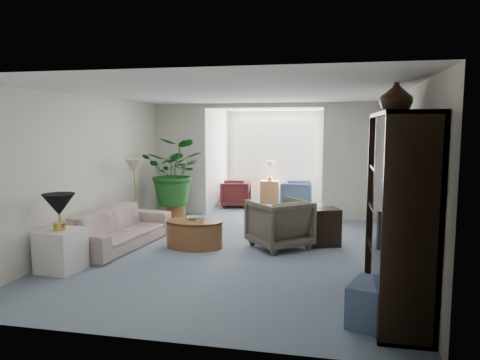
% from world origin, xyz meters
% --- Properties ---
extents(floor, '(6.00, 6.00, 0.00)m').
position_xyz_m(floor, '(0.00, 0.00, 0.00)').
color(floor, gray).
rests_on(floor, ground).
extents(sunroom_floor, '(2.60, 2.60, 0.00)m').
position_xyz_m(sunroom_floor, '(0.00, 4.10, 0.00)').
color(sunroom_floor, gray).
rests_on(sunroom_floor, ground).
extents(back_pier_left, '(1.20, 0.12, 2.50)m').
position_xyz_m(back_pier_left, '(-1.90, 3.00, 1.25)').
color(back_pier_left, silver).
rests_on(back_pier_left, ground).
extents(back_pier_right, '(1.20, 0.12, 2.50)m').
position_xyz_m(back_pier_right, '(1.90, 3.00, 1.25)').
color(back_pier_right, silver).
rests_on(back_pier_right, ground).
extents(back_header, '(2.60, 0.12, 0.10)m').
position_xyz_m(back_header, '(0.00, 3.00, 2.45)').
color(back_header, silver).
rests_on(back_header, back_pier_left).
extents(window_pane, '(2.20, 0.02, 1.50)m').
position_xyz_m(window_pane, '(0.00, 5.18, 1.40)').
color(window_pane, white).
extents(window_blinds, '(2.20, 0.02, 1.50)m').
position_xyz_m(window_blinds, '(0.00, 5.15, 1.40)').
color(window_blinds, white).
extents(framed_picture, '(0.04, 0.50, 0.40)m').
position_xyz_m(framed_picture, '(2.46, -0.10, 1.70)').
color(framed_picture, '#C3B19C').
extents(sofa, '(1.07, 2.21, 0.62)m').
position_xyz_m(sofa, '(-1.93, 0.03, 0.31)').
color(sofa, beige).
rests_on(sofa, ground).
extents(end_table, '(0.59, 0.59, 0.58)m').
position_xyz_m(end_table, '(-2.13, -1.32, 0.29)').
color(end_table, white).
rests_on(end_table, ground).
extents(table_lamp, '(0.44, 0.44, 0.30)m').
position_xyz_m(table_lamp, '(-2.13, -1.32, 0.93)').
color(table_lamp, black).
rests_on(table_lamp, end_table).
extents(floor_lamp, '(0.36, 0.36, 0.28)m').
position_xyz_m(floor_lamp, '(-2.14, 1.10, 1.25)').
color(floor_lamp, beige).
rests_on(floor_lamp, ground).
extents(coffee_table, '(1.22, 1.22, 0.45)m').
position_xyz_m(coffee_table, '(-0.70, 0.23, 0.23)').
color(coffee_table, brown).
rests_on(coffee_table, ground).
extents(coffee_bowl, '(0.26, 0.26, 0.05)m').
position_xyz_m(coffee_bowl, '(-0.75, 0.33, 0.48)').
color(coffee_bowl, silver).
rests_on(coffee_bowl, coffee_table).
extents(coffee_cup, '(0.13, 0.13, 0.10)m').
position_xyz_m(coffee_cup, '(-0.55, 0.13, 0.50)').
color(coffee_cup, beige).
rests_on(coffee_cup, coffee_table).
extents(wingback_chair, '(1.23, 1.23, 0.81)m').
position_xyz_m(wingback_chair, '(0.68, 0.51, 0.40)').
color(wingback_chair, '#696053').
rests_on(wingback_chair, ground).
extents(side_table_dark, '(0.64, 0.57, 0.63)m').
position_xyz_m(side_table_dark, '(1.38, 0.81, 0.31)').
color(side_table_dark, black).
rests_on(side_table_dark, ground).
extents(entertainment_cabinet, '(0.51, 1.93, 2.14)m').
position_xyz_m(entertainment_cabinet, '(2.23, -1.72, 1.07)').
color(entertainment_cabinet, black).
rests_on(entertainment_cabinet, ground).
extents(cabinet_urn, '(0.37, 0.37, 0.39)m').
position_xyz_m(cabinet_urn, '(2.23, -1.22, 2.34)').
color(cabinet_urn, '#321D10').
rests_on(cabinet_urn, entertainment_cabinet).
extents(ottoman, '(0.68, 0.68, 0.43)m').
position_xyz_m(ottoman, '(2.02, -2.23, 0.22)').
color(ottoman, '#49587E').
rests_on(ottoman, ground).
extents(plant_pot, '(0.40, 0.40, 0.32)m').
position_xyz_m(plant_pot, '(-1.76, 2.27, 0.16)').
color(plant_pot, brown).
rests_on(plant_pot, ground).
extents(house_plant, '(1.29, 1.12, 1.44)m').
position_xyz_m(house_plant, '(-1.76, 2.27, 1.04)').
color(house_plant, '#1F5D20').
rests_on(house_plant, plant_pot).
extents(sunroom_chair_blue, '(0.82, 0.80, 0.69)m').
position_xyz_m(sunroom_chair_blue, '(0.66, 4.08, 0.34)').
color(sunroom_chair_blue, '#49587E').
rests_on(sunroom_chair_blue, ground).
extents(sunroom_chair_maroon, '(0.78, 0.76, 0.65)m').
position_xyz_m(sunroom_chair_maroon, '(-0.84, 4.08, 0.32)').
color(sunroom_chair_maroon, '#5A1F21').
rests_on(sunroom_chair_maroon, ground).
extents(sunroom_table, '(0.51, 0.42, 0.59)m').
position_xyz_m(sunroom_table, '(-0.09, 4.83, 0.29)').
color(sunroom_table, brown).
rests_on(sunroom_table, ground).
extents(shelf_clutter, '(0.30, 0.64, 1.06)m').
position_xyz_m(shelf_clutter, '(2.18, -2.05, 1.09)').
color(shelf_clutter, '#292623').
rests_on(shelf_clutter, entertainment_cabinet).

